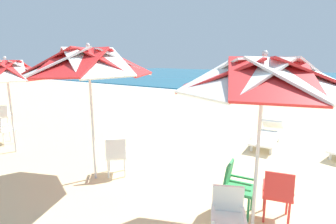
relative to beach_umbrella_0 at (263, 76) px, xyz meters
name	(u,v)px	position (x,y,z in m)	size (l,w,h in m)	color
ground_plane	(285,178)	(0.06, 2.14, -2.30)	(80.00, 80.00, 0.00)	beige
surf_foam	(326,102)	(0.06, 14.10, -2.30)	(80.00, 0.70, 0.01)	white
beach_umbrella_0	(263,76)	(0.00, 0.00, 0.00)	(2.42, 2.42, 2.64)	silver
plastic_chair_0	(228,215)	(-0.18, -0.57, -1.81)	(0.59, 0.61, 0.87)	white
plastic_chair_1	(278,192)	(0.23, 0.44, -1.81)	(0.54, 0.56, 0.87)	red
plastic_chair_2	(236,185)	(-0.39, 0.31, -1.81)	(0.52, 0.50, 0.87)	#2D8C4C
beach_umbrella_1	(89,63)	(-3.31, -0.19, 0.15)	(2.52, 2.52, 2.83)	silver
plastic_chair_3	(116,154)	(-3.03, 0.17, -1.81)	(0.63, 0.63, 0.87)	white
beach_umbrella_2	(6,71)	(-6.41, -0.38, -0.09)	(2.06, 2.06, 2.60)	silver
plastic_chair_4	(3,128)	(-7.33, -0.25, -1.81)	(0.45, 0.48, 0.87)	white
plastic_chair_5	(3,115)	(-9.37, 0.62, -1.81)	(0.63, 0.63, 0.87)	white
sun_lounger_1	(267,135)	(-0.85, 4.25, -2.02)	(0.77, 2.18, 0.62)	white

